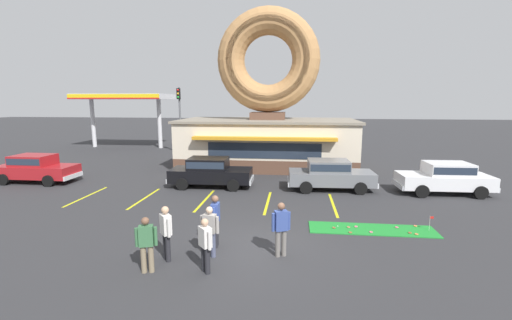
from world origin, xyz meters
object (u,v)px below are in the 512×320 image
object	(u,v)px
putting_flag_pin	(431,220)
car_grey	(330,174)
pedestrian_blue_sweater_man	(215,218)
pedestrian_crossing_woman	(281,227)
pedestrian_hooded_kid	(146,242)
traffic_light_pole	(180,112)
pedestrian_beanie_man	(205,243)
pedestrian_clipboard_woman	(210,229)
pedestrian_leather_jacket_man	(166,231)
car_white	(445,177)
golf_ball	(338,226)
trash_bin	(182,164)
car_red	(36,167)
car_black	(210,171)

from	to	relation	value
putting_flag_pin	car_grey	size ratio (longest dim) A/B	0.12
pedestrian_blue_sweater_man	pedestrian_crossing_woman	bearing A→B (deg)	-12.09
pedestrian_hooded_kid	traffic_light_pole	world-z (taller)	traffic_light_pole
traffic_light_pole	pedestrian_beanie_man	bearing A→B (deg)	-69.45
pedestrian_blue_sweater_man	pedestrian_beanie_man	bearing A→B (deg)	-86.11
pedestrian_clipboard_woman	pedestrian_crossing_woman	xyz separation A→B (m)	(2.13, 0.28, 0.07)
pedestrian_leather_jacket_man	pedestrian_beanie_man	size ratio (longest dim) A/B	1.07
pedestrian_beanie_man	car_white	bearing A→B (deg)	43.04
golf_ball	pedestrian_leather_jacket_man	xyz separation A→B (m)	(-5.37, -3.28, 0.87)
pedestrian_clipboard_woman	trash_bin	size ratio (longest dim) A/B	1.62
pedestrian_leather_jacket_man	car_red	bearing A→B (deg)	142.30
pedestrian_leather_jacket_man	trash_bin	world-z (taller)	pedestrian_leather_jacket_man
golf_ball	traffic_light_pole	bearing A→B (deg)	125.44
pedestrian_leather_jacket_man	pedestrian_beanie_man	world-z (taller)	pedestrian_leather_jacket_man
putting_flag_pin	pedestrian_hooded_kid	world-z (taller)	pedestrian_hooded_kid
pedestrian_crossing_woman	pedestrian_clipboard_woman	bearing A→B (deg)	-172.64
car_black	pedestrian_blue_sweater_man	distance (m)	7.94
putting_flag_pin	pedestrian_beanie_man	distance (m)	8.27
golf_ball	car_grey	world-z (taller)	car_grey
car_red	pedestrian_blue_sweater_man	bearing A→B (deg)	-31.26
putting_flag_pin	pedestrian_blue_sweater_man	bearing A→B (deg)	-163.87
pedestrian_leather_jacket_man	pedestrian_clipboard_woman	xyz separation A→B (m)	(1.22, 0.38, -0.06)
car_red	pedestrian_leather_jacket_man	distance (m)	14.10
putting_flag_pin	trash_bin	world-z (taller)	trash_bin
car_white	car_red	distance (m)	22.46
golf_ball	traffic_light_pole	size ratio (longest dim) A/B	0.01
pedestrian_blue_sweater_man	pedestrian_crossing_woman	distance (m)	2.17
pedestrian_leather_jacket_man	pedestrian_crossing_woman	distance (m)	3.41
trash_bin	traffic_light_pole	world-z (taller)	traffic_light_pole
pedestrian_crossing_woman	trash_bin	distance (m)	13.79
car_black	pedestrian_beanie_man	distance (m)	9.61
putting_flag_pin	car_black	xyz separation A→B (m)	(-9.52, 5.51, 0.43)
pedestrian_clipboard_woman	trash_bin	bearing A→B (deg)	112.32
car_white	pedestrian_blue_sweater_man	size ratio (longest dim) A/B	2.69
car_black	pedestrian_clipboard_woman	bearing A→B (deg)	-75.98
pedestrian_crossing_woman	pedestrian_leather_jacket_man	bearing A→B (deg)	-168.91
car_red	putting_flag_pin	bearing A→B (deg)	-15.16
car_black	car_grey	world-z (taller)	same
car_white	trash_bin	size ratio (longest dim) A/B	4.73
car_white	car_black	bearing A→B (deg)	179.79
car_grey	pedestrian_crossing_woman	xyz separation A→B (m)	(-2.24, -8.19, 0.07)
pedestrian_leather_jacket_man	pedestrian_hooded_kid	bearing A→B (deg)	-108.88
car_grey	putting_flag_pin	bearing A→B (deg)	-61.27
car_white	pedestrian_beanie_man	bearing A→B (deg)	-136.96
car_white	car_red	bearing A→B (deg)	-179.74
pedestrian_clipboard_woman	pedestrian_beanie_man	bearing A→B (deg)	-82.96
car_grey	pedestrian_beanie_man	distance (m)	10.34
putting_flag_pin	pedestrian_blue_sweater_man	world-z (taller)	pedestrian_blue_sweater_man
golf_ball	traffic_light_pole	distance (m)	20.30
pedestrian_blue_sweater_man	pedestrian_leather_jacket_man	xyz separation A→B (m)	(-1.22, -1.11, -0.03)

